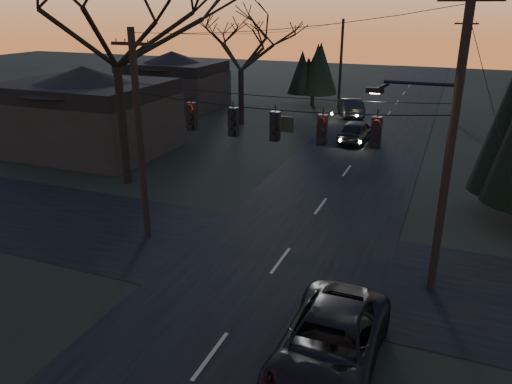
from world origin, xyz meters
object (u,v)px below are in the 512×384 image
at_px(utility_pole_right, 430,289).
at_px(sedan_oncoming_b, 350,107).
at_px(utility_pole_far_r, 453,123).
at_px(utility_pole_left, 148,236).
at_px(bare_tree_left, 112,15).
at_px(sedan_oncoming_a, 357,131).
at_px(utility_pole_far_l, 339,99).
at_px(suv_near, 330,344).

distance_m(utility_pole_right, sedan_oncoming_b, 28.94).
bearing_deg(utility_pole_far_r, utility_pole_left, -112.33).
height_order(bare_tree_left, sedan_oncoming_a, bare_tree_left).
bearing_deg(bare_tree_left, utility_pole_far_l, 80.95).
height_order(utility_pole_right, utility_pole_left, utility_pole_right).
bearing_deg(sedan_oncoming_a, utility_pole_far_l, -68.54).
distance_m(utility_pole_far_r, sedan_oncoming_b, 8.62).
xyz_separation_m(utility_pole_far_l, suv_near, (9.20, -41.26, 0.78)).
bearing_deg(utility_pole_far_r, suv_near, -93.96).
bearing_deg(sedan_oncoming_b, bare_tree_left, 48.86).
relative_size(utility_pole_far_r, utility_pole_far_l, 1.06).
distance_m(utility_pole_far_l, sedan_oncoming_a, 17.90).
bearing_deg(utility_pole_right, utility_pole_far_r, 90.00).
relative_size(utility_pole_far_l, sedan_oncoming_a, 1.71).
height_order(utility_pole_left, sedan_oncoming_a, utility_pole_left).
bearing_deg(utility_pole_left, sedan_oncoming_a, 74.61).
bearing_deg(bare_tree_left, sedan_oncoming_b, 70.65).
bearing_deg(utility_pole_right, suv_near, -113.62).
bearing_deg(utility_pole_right, sedan_oncoming_a, 108.44).
xyz_separation_m(utility_pole_far_l, bare_tree_left, (-4.87, -30.56, 8.81)).
xyz_separation_m(utility_pole_left, utility_pole_far_l, (0.00, 36.00, 0.00)).
xyz_separation_m(utility_pole_left, utility_pole_far_r, (11.50, 28.00, 0.00)).
bearing_deg(utility_pole_far_l, sedan_oncoming_b, -70.76).
distance_m(utility_pole_right, utility_pole_left, 11.50).
xyz_separation_m(utility_pole_right, utility_pole_left, (-11.50, 0.00, 0.00)).
bearing_deg(suv_near, utility_pole_right, 66.32).
height_order(suv_near, sedan_oncoming_b, sedan_oncoming_b).
relative_size(suv_near, sedan_oncoming_a, 1.20).
relative_size(utility_pole_right, bare_tree_left, 0.79).
distance_m(utility_pole_far_r, sedan_oncoming_a, 11.11).
distance_m(utility_pole_left, sedan_oncoming_b, 27.79).
relative_size(utility_pole_left, utility_pole_far_l, 1.06).
bearing_deg(sedan_oncoming_a, utility_pole_right, 113.00).
distance_m(utility_pole_left, bare_tree_left, 11.44).
relative_size(suv_near, sedan_oncoming_b, 1.16).
bearing_deg(utility_pole_far_r, bare_tree_left, -125.96).
height_order(utility_pole_far_l, sedan_oncoming_b, utility_pole_far_l).
distance_m(utility_pole_left, suv_near, 10.63).
height_order(utility_pole_left, suv_near, utility_pole_left).
distance_m(utility_pole_left, utility_pole_far_l, 36.00).
height_order(utility_pole_left, utility_pole_far_r, same).
relative_size(utility_pole_far_r, bare_tree_left, 0.68).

